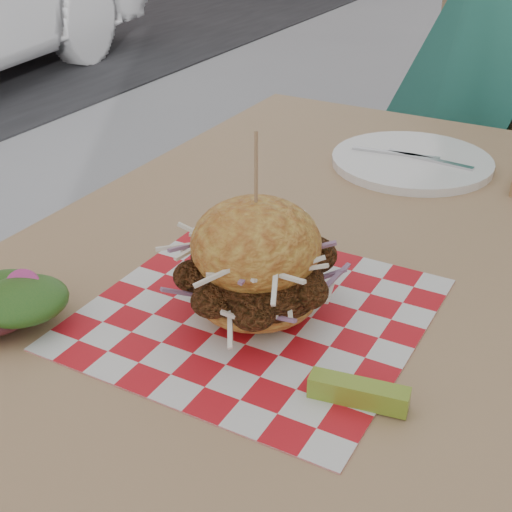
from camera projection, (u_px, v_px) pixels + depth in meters
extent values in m
cube|color=tan|center=(332.00, 259.00, 0.96)|extent=(0.80, 1.20, 0.04)
cylinder|color=#333338|center=(284.00, 266.00, 1.70)|extent=(0.05, 0.05, 0.71)
cube|color=tan|center=(473.00, 199.00, 1.81)|extent=(0.54, 0.54, 0.04)
cylinder|color=#333338|center=(366.00, 275.00, 1.94)|extent=(0.03, 0.03, 0.43)
cylinder|color=#333338|center=(481.00, 332.00, 1.71)|extent=(0.03, 0.03, 0.43)
cylinder|color=#333338|center=(444.00, 235.00, 2.15)|extent=(0.03, 0.03, 0.43)
cube|color=red|center=(256.00, 313.00, 0.81)|extent=(0.36, 0.36, 0.00)
ellipsoid|color=gold|center=(256.00, 294.00, 0.80)|extent=(0.14, 0.14, 0.05)
ellipsoid|color=brown|center=(256.00, 279.00, 0.79)|extent=(0.15, 0.14, 0.08)
ellipsoid|color=gold|center=(256.00, 244.00, 0.77)|extent=(0.14, 0.14, 0.10)
cylinder|color=tan|center=(256.00, 181.00, 0.73)|extent=(0.00, 0.00, 0.11)
cube|color=olive|center=(358.00, 392.00, 0.67)|extent=(0.10, 0.04, 0.02)
ellipsoid|color=#3F1419|center=(21.00, 316.00, 0.78)|extent=(0.08, 0.08, 0.03)
ellipsoid|color=#154C17|center=(28.00, 304.00, 0.80)|extent=(0.08, 0.08, 0.03)
ellipsoid|color=#154C17|center=(17.00, 296.00, 0.82)|extent=(0.08, 0.08, 0.03)
cylinder|color=#D43B90|center=(23.00, 288.00, 0.79)|extent=(0.05, 0.05, 0.04)
cylinder|color=white|center=(412.00, 161.00, 1.21)|extent=(0.27, 0.27, 0.01)
cube|color=silver|center=(395.00, 153.00, 1.21)|extent=(0.15, 0.03, 0.00)
cube|color=silver|center=(430.00, 159.00, 1.19)|extent=(0.15, 0.03, 0.00)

